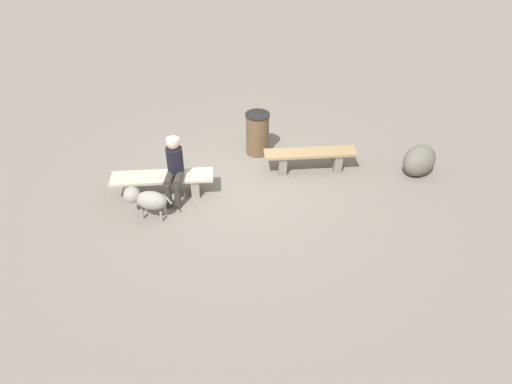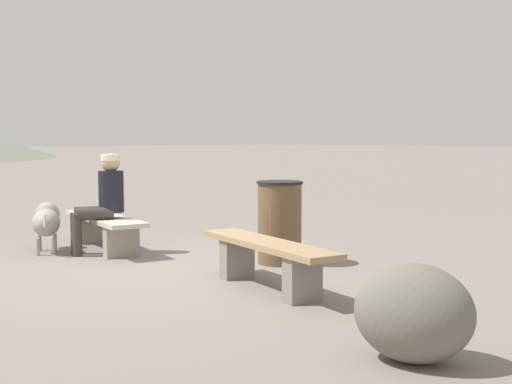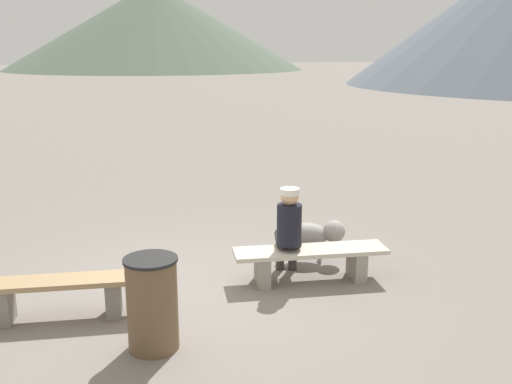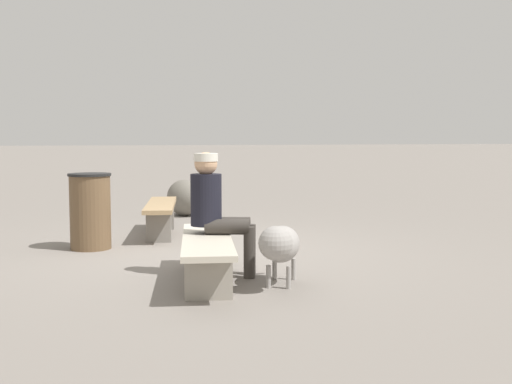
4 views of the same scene
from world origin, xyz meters
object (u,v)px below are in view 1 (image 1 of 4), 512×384
Objects in this scene: bench_right at (163,181)px; seated_person at (174,166)px; boulder at (419,160)px; dog at (146,199)px; trash_bin at (258,133)px; bench_left at (310,157)px.

seated_person is (-0.24, 0.15, 0.40)m from bench_right.
boulder reaches higher than bench_right.
bench_right is 0.70m from dog.
trash_bin is 3.35m from boulder.
dog is (0.60, 0.45, -0.31)m from seated_person.
trash_bin reaches higher than bench_left.
seated_person is at bearing 159.40° from bench_right.
trash_bin is at bearing -38.66° from bench_left.
trash_bin is at bearing -30.30° from boulder.
bench_right is 2.11× the size of trash_bin.
seated_person is 2.23m from trash_bin.
boulder is at bearing -176.72° from bench_right.
dog is at bearing -1.18° from boulder.
seated_person is (2.73, 0.15, 0.39)m from bench_left.
bench_right is 1.60× the size of seated_person.
dog is (3.33, 0.60, 0.08)m from bench_left.
bench_left reaches higher than bench_right.
seated_person is 1.32× the size of trash_bin.
trash_bin is at bearing -120.24° from dog.
seated_person reaches higher than bench_right.
bench_left is 2.34× the size of dog.
bench_right is 2.59× the size of boulder.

